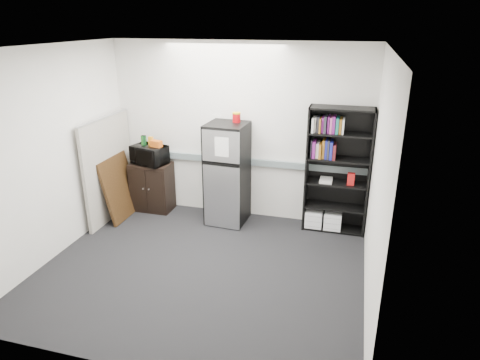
{
  "coord_description": "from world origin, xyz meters",
  "views": [
    {
      "loc": [
        1.72,
        -4.4,
        2.98
      ],
      "look_at": [
        0.26,
        0.9,
        0.9
      ],
      "focal_mm": 32.0,
      "sensor_mm": 36.0,
      "label": 1
    }
  ],
  "objects": [
    {
      "name": "electrical_raceway",
      "position": [
        0.0,
        1.72,
        0.9
      ],
      "size": [
        3.92,
        0.05,
        0.1
      ],
      "primitive_type": "cube",
      "color": "slate",
      "rests_on": "wall_back"
    },
    {
      "name": "snack_bag",
      "position": [
        -1.26,
        1.47,
        1.15
      ],
      "size": [
        0.2,
        0.14,
        0.1
      ],
      "primitive_type": "cube",
      "rotation": [
        0.0,
        0.0,
        -0.26
      ],
      "color": "#C75413",
      "rests_on": "microwave"
    },
    {
      "name": "coffee_can",
      "position": [
        0.02,
        1.55,
        1.64
      ],
      "size": [
        0.12,
        0.12,
        0.17
      ],
      "color": "#A6070D",
      "rests_on": "refrigerator"
    },
    {
      "name": "snack_box_b",
      "position": [
        -1.5,
        1.52,
        1.17
      ],
      "size": [
        0.07,
        0.05,
        0.15
      ],
      "primitive_type": "cube",
      "rotation": [
        0.0,
        0.0,
        0.02
      ],
      "color": "#0D3919",
      "rests_on": "microwave"
    },
    {
      "name": "wall_note",
      "position": [
        -0.35,
        1.74,
        1.55
      ],
      "size": [
        0.14,
        0.0,
        0.1
      ],
      "primitive_type": "cube",
      "color": "white",
      "rests_on": "wall_back"
    },
    {
      "name": "ceiling",
      "position": [
        0.0,
        0.0,
        2.7
      ],
      "size": [
        4.0,
        3.5,
        0.02
      ],
      "primitive_type": "cube",
      "color": "white",
      "rests_on": "wall_back"
    },
    {
      "name": "refrigerator",
      "position": [
        -0.09,
        1.42,
        0.78
      ],
      "size": [
        0.61,
        0.64,
        1.55
      ],
      "rotation": [
        0.0,
        0.0,
        -0.06
      ],
      "color": "black",
      "rests_on": "floor"
    },
    {
      "name": "bookshelf",
      "position": [
        1.51,
        1.57,
        0.97
      ],
      "size": [
        0.9,
        0.34,
        1.85
      ],
      "color": "black",
      "rests_on": "floor"
    },
    {
      "name": "microwave",
      "position": [
        -1.4,
        1.48,
        0.95
      ],
      "size": [
        0.62,
        0.5,
        0.3
      ],
      "primitive_type": "imported",
      "rotation": [
        0.0,
        0.0,
        -0.27
      ],
      "color": "black",
      "rests_on": "cabinet"
    },
    {
      "name": "cubicle_partition",
      "position": [
        -1.9,
        1.08,
        0.81
      ],
      "size": [
        0.06,
        1.3,
        1.62
      ],
      "color": "gray",
      "rests_on": "floor"
    },
    {
      "name": "wall_back",
      "position": [
        0.0,
        1.75,
        1.35
      ],
      "size": [
        4.0,
        0.02,
        2.7
      ],
      "primitive_type": "cube",
      "color": "silver",
      "rests_on": "floor"
    },
    {
      "name": "snack_box_a",
      "position": [
        -1.5,
        1.52,
        1.17
      ],
      "size": [
        0.08,
        0.06,
        0.15
      ],
      "primitive_type": "cube",
      "rotation": [
        0.0,
        0.0,
        0.22
      ],
      "color": "#1A5418",
      "rests_on": "microwave"
    },
    {
      "name": "cabinet",
      "position": [
        -1.4,
        1.5,
        0.4
      ],
      "size": [
        0.64,
        0.43,
        0.8
      ],
      "color": "black",
      "rests_on": "floor"
    },
    {
      "name": "framed_poster",
      "position": [
        -1.77,
        1.11,
        0.5
      ],
      "size": [
        0.25,
        0.78,
        0.99
      ],
      "rotation": [
        0.0,
        -0.21,
        0.0
      ],
      "color": "black",
      "rests_on": "floor"
    },
    {
      "name": "wall_left",
      "position": [
        -2.0,
        0.0,
        1.35
      ],
      "size": [
        0.02,
        3.5,
        2.7
      ],
      "primitive_type": "cube",
      "color": "silver",
      "rests_on": "floor"
    },
    {
      "name": "snack_box_c",
      "position": [
        -1.38,
        1.52,
        1.17
      ],
      "size": [
        0.07,
        0.05,
        0.14
      ],
      "primitive_type": "cube",
      "rotation": [
        0.0,
        0.0,
        -0.05
      ],
      "color": "orange",
      "rests_on": "microwave"
    },
    {
      "name": "wall_right",
      "position": [
        2.0,
        0.0,
        1.35
      ],
      "size": [
        0.02,
        3.5,
        2.7
      ],
      "primitive_type": "cube",
      "color": "silver",
      "rests_on": "floor"
    },
    {
      "name": "floor",
      "position": [
        0.0,
        0.0,
        0.0
      ],
      "size": [
        4.0,
        4.0,
        0.0
      ],
      "primitive_type": "plane",
      "color": "black",
      "rests_on": "ground"
    }
  ]
}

